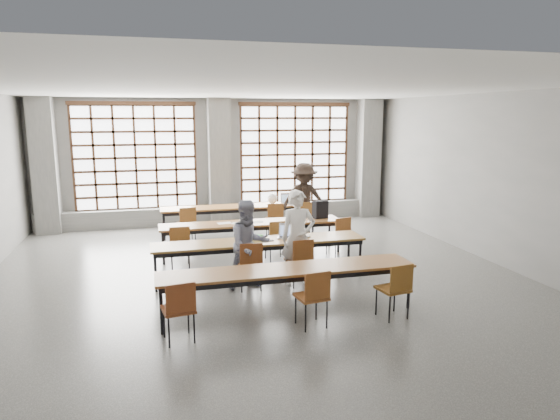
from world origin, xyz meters
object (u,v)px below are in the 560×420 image
object	(u,v)px
chair_mid_left	(180,242)
green_box	(256,237)
desk_row_d	(288,272)
student_male	(298,238)
student_back	(304,199)
desk_row_a	(239,208)
plastic_bag	(272,199)
laptop_back	(288,201)
backpack	(320,209)
chair_front_left	(250,261)
chair_front_right	(300,257)
chair_back_mid	(275,216)
chair_near_right	(396,285)
chair_back_left	(187,221)
chair_mid_right	(340,232)
desk_row_c	(260,244)
laptop_front	(288,234)
chair_mid_centre	(277,236)
chair_near_mid	(314,293)
desk_row_b	(252,225)
phone	(270,241)
student_female	(249,245)
mouse	(308,237)
chair_back_right	(305,215)
red_pouch	(178,306)

from	to	relation	value
chair_mid_left	green_box	world-z (taller)	chair_mid_left
desk_row_d	student_male	bearing A→B (deg)	67.16
desk_row_d	student_back	distance (m)	5.28
desk_row_a	plastic_bag	xyz separation A→B (m)	(0.90, 0.05, 0.21)
laptop_back	backpack	world-z (taller)	backpack
chair_front_left	chair_front_right	distance (m)	0.91
plastic_bag	chair_back_mid	bearing A→B (deg)	-98.92
chair_near_right	green_box	bearing A→B (deg)	122.90
desk_row_a	chair_back_left	distance (m)	1.53
desk_row_a	chair_mid_right	xyz separation A→B (m)	(1.74, -2.67, -0.13)
desk_row_c	chair_back_mid	xyz separation A→B (m)	(1.05, 3.04, -0.13)
laptop_front	green_box	distance (m)	0.62
green_box	chair_mid_centre	bearing A→B (deg)	55.24
chair_near_right	student_male	xyz separation A→B (m)	(-0.97, 1.92, 0.33)
chair_back_left	student_male	size ratio (longest dim) A/B	0.51
chair_mid_right	plastic_bag	world-z (taller)	plastic_bag
chair_back_left	chair_front_left	xyz separation A→B (m)	(0.83, -3.67, 0.00)
chair_near_mid	plastic_bag	distance (m)	6.21
chair_near_mid	laptop_front	bearing A→B (deg)	83.07
chair_back_left	laptop_front	xyz separation A→B (m)	(1.70, -2.93, 0.25)
desk_row_b	chair_mid_left	xyz separation A→B (m)	(-1.60, -0.63, -0.13)
chair_mid_right	phone	world-z (taller)	chair_mid_right
chair_back_left	chair_back_mid	world-z (taller)	same
student_female	desk_row_a	bearing A→B (deg)	71.18
mouse	phone	bearing A→B (deg)	-174.07
chair_back_mid	plastic_bag	size ratio (longest dim) A/B	3.08
chair_back_right	chair_mid_centre	bearing A→B (deg)	-121.81
chair_near_right	phone	bearing A→B (deg)	120.88
chair_back_right	chair_mid_left	world-z (taller)	same
chair_mid_right	desk_row_d	bearing A→B (deg)	-124.85
chair_front_right	chair_near_right	xyz separation A→B (m)	(0.96, -1.79, 0.00)
chair_mid_centre	chair_near_right	bearing A→B (deg)	-73.93
chair_near_right	chair_mid_left	bearing A→B (deg)	131.22
chair_back_right	laptop_back	xyz separation A→B (m)	(-0.25, 0.74, 0.25)
student_back	laptop_back	world-z (taller)	student_back
chair_mid_left	laptop_back	distance (m)	4.12
desk_row_d	chair_back_mid	size ratio (longest dim) A/B	4.55
chair_back_left	plastic_bag	distance (m)	2.41
desk_row_b	chair_front_right	bearing A→B (deg)	-79.13
student_male	backpack	world-z (taller)	student_male
student_female	chair_near_mid	bearing A→B (deg)	-84.79
green_box	backpack	xyz separation A→B (m)	(1.83, 1.59, 0.15)
chair_front_left	chair_mid_centre	bearing A→B (deg)	61.30
chair_back_mid	chair_mid_left	size ratio (longest dim) A/B	1.00
chair_back_mid	laptop_front	bearing A→B (deg)	-99.23
plastic_bag	red_pouch	world-z (taller)	plastic_bag
chair_back_left	laptop_back	bearing A→B (deg)	15.12
chair_near_right	chair_mid_centre	bearing A→B (deg)	106.07
desk_row_d	chair_back_mid	distance (m)	4.93
chair_front_left	chair_mid_left	bearing A→B (deg)	124.59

